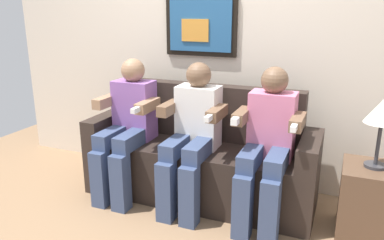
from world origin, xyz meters
name	(u,v)px	position (x,y,z in m)	size (l,w,h in m)	color
ground_plane	(184,214)	(0.00, 0.00, 0.00)	(5.49, 5.49, 0.00)	#8C6B4C
back_wall_assembly	(219,32)	(0.00, 0.76, 1.30)	(4.23, 0.10, 2.60)	beige
couch	(200,160)	(0.00, 0.33, 0.31)	(1.83, 0.58, 0.90)	#2D231E
person_on_left	(127,123)	(-0.57, 0.16, 0.61)	(0.46, 0.56, 1.11)	#8C59A5
person_in_middle	(193,132)	(0.00, 0.16, 0.61)	(0.46, 0.56, 1.11)	white
person_on_right	(268,141)	(0.57, 0.16, 0.61)	(0.46, 0.56, 1.11)	pink
side_table_right	(371,202)	(1.26, 0.22, 0.25)	(0.40, 0.40, 0.50)	brown
table_lamp	(383,114)	(1.26, 0.23, 0.86)	(0.22, 0.22, 0.46)	#333338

